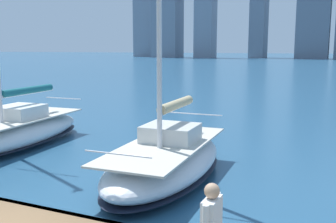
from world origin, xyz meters
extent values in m
cube|color=#473828|center=(0.00, -1.32, 0.55)|extent=(28.00, 0.16, 0.10)
cylinder|color=#473828|center=(0.00, -1.15, 0.25)|extent=(0.28, 0.28, 0.50)
cube|color=slate|center=(5.08, -157.75, 21.43)|extent=(12.00, 10.64, 42.86)
cube|color=gray|center=(47.21, -153.69, 21.52)|extent=(7.65, 7.97, 43.05)
cube|color=gray|center=(64.99, -154.71, 23.78)|extent=(11.42, 9.81, 47.56)
cube|color=gray|center=(80.20, -163.17, 21.82)|extent=(9.89, 6.54, 43.65)
ellipsoid|color=white|center=(-1.26, -5.92, 0.58)|extent=(3.19, 7.18, 1.15)
ellipsoid|color=black|center=(-1.26, -5.92, 0.26)|extent=(3.20, 7.22, 0.10)
cube|color=beige|center=(-1.26, -5.92, 1.18)|extent=(2.63, 6.31, 0.06)
cube|color=silver|center=(-1.24, -6.35, 1.49)|extent=(1.80, 1.62, 0.55)
cylinder|color=silver|center=(-1.22, -6.88, 2.26)|extent=(0.24, 2.97, 0.12)
cylinder|color=#C6B284|center=(-1.22, -6.88, 2.38)|extent=(0.43, 2.74, 0.32)
cylinder|color=silver|center=(-1.39, -2.68, 1.70)|extent=(1.88, 0.12, 0.04)
cylinder|color=silver|center=(-1.13, -9.10, 1.70)|extent=(2.17, 0.13, 0.04)
ellipsoid|color=silver|center=(6.62, -7.12, 0.58)|extent=(3.36, 8.47, 1.16)
ellipsoid|color=black|center=(6.62, -7.12, 0.26)|extent=(3.38, 8.52, 0.10)
cube|color=beige|center=(6.62, -7.12, 1.19)|extent=(2.79, 7.45, 0.06)
cube|color=silver|center=(6.66, -7.61, 1.50)|extent=(1.82, 1.93, 0.55)
cylinder|color=silver|center=(6.69, -8.24, 2.27)|extent=(0.34, 3.49, 0.12)
cylinder|color=#19606B|center=(6.69, -8.24, 2.39)|extent=(0.52, 3.23, 0.32)
cylinder|color=silver|center=(6.86, -10.85, 1.71)|extent=(2.14, 0.17, 0.04)
cube|color=white|center=(-4.75, 0.17, 1.78)|extent=(0.21, 0.47, 0.69)
cylinder|color=white|center=(-4.76, -0.10, 1.80)|extent=(0.10, 0.10, 0.63)
sphere|color=tan|center=(-4.75, 0.17, 2.24)|extent=(0.24, 0.24, 0.24)
camera|label=1|loc=(-6.40, 5.48, 4.33)|focal=42.00mm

